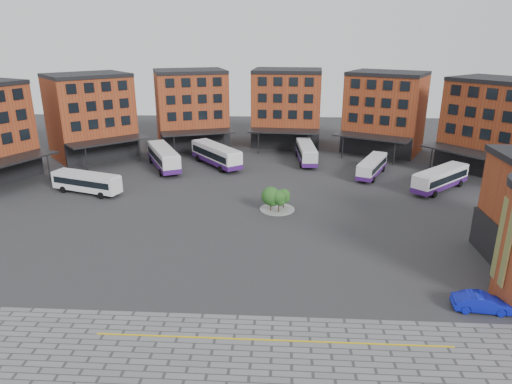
# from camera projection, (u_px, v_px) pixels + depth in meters

# --- Properties ---
(ground) EXTENTS (160.00, 160.00, 0.00)m
(ground) POSITION_uv_depth(u_px,v_px,m) (256.00, 252.00, 46.43)
(ground) COLOR #28282B
(ground) RESTS_ON ground
(yellow_line) EXTENTS (26.00, 0.15, 0.02)m
(yellow_line) POSITION_uv_depth(u_px,v_px,m) (272.00, 340.00, 33.12)
(yellow_line) COLOR gold
(yellow_line) RESTS_ON paving_zone
(main_building) EXTENTS (94.14, 42.48, 14.60)m
(main_building) POSITION_uv_depth(u_px,v_px,m) (242.00, 116.00, 80.36)
(main_building) COLOR brown
(main_building) RESTS_ON ground
(tree_island) EXTENTS (4.40, 4.40, 3.21)m
(tree_island) POSITION_uv_depth(u_px,v_px,m) (276.00, 198.00, 56.64)
(tree_island) COLOR gray
(tree_island) RESTS_ON ground
(bus_a) EXTENTS (10.47, 5.50, 2.90)m
(bus_a) POSITION_uv_depth(u_px,v_px,m) (86.00, 181.00, 63.04)
(bus_a) COLOR white
(bus_a) RESTS_ON ground
(bus_b) EXTENTS (8.09, 12.43, 3.51)m
(bus_b) POSITION_uv_depth(u_px,v_px,m) (164.00, 157.00, 74.63)
(bus_b) COLOR silver
(bus_b) RESTS_ON ground
(bus_c) EXTENTS (9.77, 11.53, 3.48)m
(bus_c) POSITION_uv_depth(u_px,v_px,m) (216.00, 155.00, 76.21)
(bus_c) COLOR white
(bus_c) RESTS_ON ground
(bus_d) EXTENTS (3.38, 11.31, 3.14)m
(bus_d) POSITION_uv_depth(u_px,v_px,m) (306.00, 152.00, 78.40)
(bus_d) COLOR silver
(bus_d) RESTS_ON ground
(bus_e) EXTENTS (6.25, 10.10, 2.83)m
(bus_e) POSITION_uv_depth(u_px,v_px,m) (372.00, 166.00, 70.82)
(bus_e) COLOR silver
(bus_e) RESTS_ON ground
(bus_f) EXTENTS (9.83, 9.53, 3.14)m
(bus_f) POSITION_uv_depth(u_px,v_px,m) (441.00, 179.00, 64.35)
(bus_f) COLOR white
(bus_f) RESTS_ON ground
(blue_car) EXTENTS (4.64, 1.95, 1.49)m
(blue_car) POSITION_uv_depth(u_px,v_px,m) (482.00, 303.00, 36.45)
(blue_car) COLOR #0D17AD
(blue_car) RESTS_ON ground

